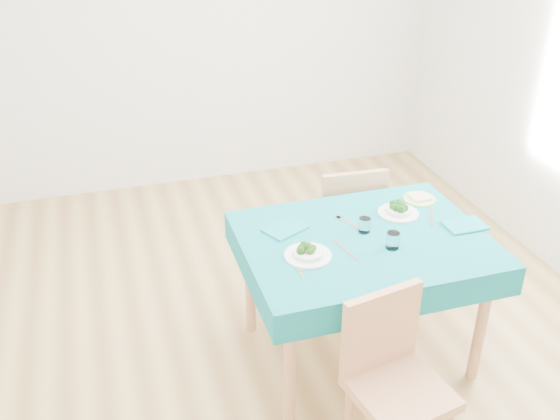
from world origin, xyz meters
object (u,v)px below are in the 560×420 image
object	(u,v)px
chair_near	(402,383)
bowl_far	(399,209)
bowl_near	(308,250)
side_plate	(419,199)
table	(360,297)
chair_far	(343,209)

from	to	relation	value
chair_near	bowl_far	size ratio (longest dim) A/B	4.39
bowl_near	side_plate	size ratio (longest dim) A/B	1.27
chair_near	bowl_far	world-z (taller)	chair_near
chair_near	table	bearing A→B (deg)	68.96
bowl_near	table	bearing A→B (deg)	13.98
table	side_plate	world-z (taller)	side_plate
chair_near	side_plate	bearing A→B (deg)	48.91
chair_far	bowl_near	world-z (taller)	chair_far
table	bowl_far	world-z (taller)	bowl_far
chair_far	side_plate	distance (m)	0.58
chair_near	chair_far	size ratio (longest dim) A/B	0.96
bowl_near	chair_far	bearing A→B (deg)	56.95
chair_near	side_plate	size ratio (longest dim) A/B	5.30
chair_near	bowl_far	xyz separation A→B (m)	(0.41, 0.91, 0.31)
chair_far	table	bearing A→B (deg)	79.00
side_plate	bowl_near	bearing A→B (deg)	-155.04
chair_far	bowl_far	world-z (taller)	chair_far
bowl_near	chair_near	bearing A→B (deg)	-72.79
bowl_far	chair_near	bearing A→B (deg)	-114.22
table	bowl_near	world-z (taller)	bowl_near
bowl_far	side_plate	size ratio (longest dim) A/B	1.21
bowl_far	bowl_near	bearing A→B (deg)	-157.21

